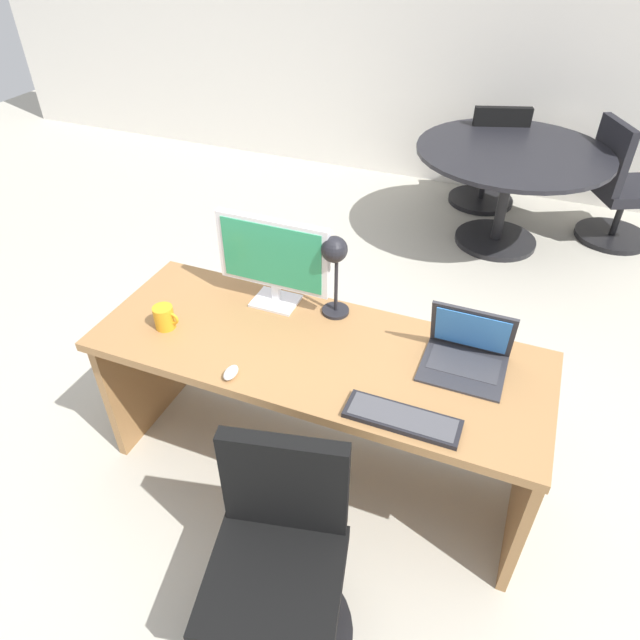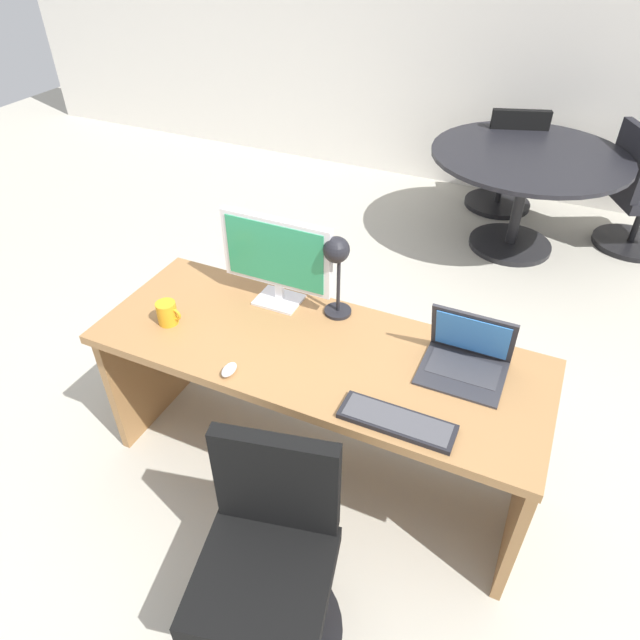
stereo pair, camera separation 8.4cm
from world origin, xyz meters
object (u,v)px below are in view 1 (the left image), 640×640
Objects in this scene: office_chair at (278,573)px; monitor at (273,257)px; meeting_chair_near at (488,166)px; desk_lamp at (335,260)px; keyboard at (402,419)px; coffee_mug at (165,317)px; mouse at (231,373)px; meeting_table at (509,173)px; desk at (321,377)px; laptop at (468,346)px; meeting_chair_far at (618,195)px.

monitor is at bearing 114.95° from office_chair.
desk_lamp is at bearing -95.74° from meeting_chair_near.
keyboard is 0.71m from desk_lamp.
keyboard is 1.09m from coffee_mug.
office_chair is at bearing -48.96° from mouse.
coffee_mug is 0.08× the size of meeting_table.
desk is at bearing 53.30° from mouse.
mouse is at bearing -113.98° from desk_lamp.
meeting_chair_near is at bearing 74.13° from coffee_mug.
meeting_table is (0.33, 3.26, 0.23)m from office_chair.
laptop reaches higher than meeting_chair_far.
meeting_table is (0.78, 2.30, -0.41)m from monitor.
desk is 0.72m from coffee_mug.
meeting_chair_near is at bearing 84.88° from desk.
desk_lamp is 3.01m from meeting_chair_near.
keyboard is (0.72, -0.48, -0.23)m from monitor.
monitor reaches higher than keyboard.
office_chair is (0.45, -0.96, -0.65)m from monitor.
monitor is 1.59× the size of laptop.
meeting_chair_far is (0.70, 2.77, -0.45)m from laptop.
meeting_chair_near is at bearing 166.88° from meeting_chair_far.
desk_lamp is at bearing 171.69° from laptop.
laptop is 0.63m from desk_lamp.
office_chair is (-0.43, -0.88, -0.48)m from laptop.
laptop is at bearing -84.32° from meeting_chair_near.
desk is 2.02× the size of meeting_chair_far.
desk_lamp is at bearing 66.02° from mouse.
office_chair is at bearing -120.17° from keyboard.
monitor is 6.14× the size of mouse.
meeting_chair_near is (0.52, 3.43, -0.40)m from mouse.
desk_lamp is (0.28, 0.01, 0.05)m from monitor.
office_chair reaches higher than coffee_mug.
desk_lamp is at bearing 99.83° from office_chair.
keyboard is 4.94× the size of mouse.
office_chair is at bearing -115.88° from laptop.
coffee_mug reaches higher than keyboard.
office_chair reaches higher than meeting_table.
meeting_table is at bearing 71.32° from monitor.
meeting_chair_far is (1.93, 3.03, -0.42)m from coffee_mug.
monitor is 1.24m from office_chair.
mouse is 0.44m from coffee_mug.
keyboard is 3.43m from meeting_chair_near.
meeting_chair_far is at bearing 64.49° from mouse.
desk_lamp is at bearing -102.30° from meeting_table.
monitor reaches higher than coffee_mug.
laptop is at bearing -87.79° from meeting_table.
keyboard is 2.79m from meeting_table.
meeting_chair_far is (0.80, 0.39, -0.20)m from meeting_table.
monitor is at bearing 174.76° from laptop.
laptop is 3.85× the size of mouse.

